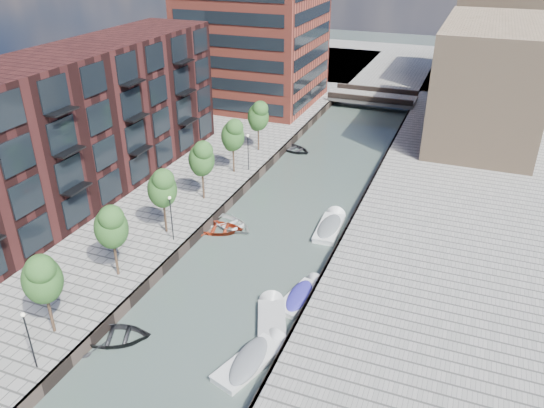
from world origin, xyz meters
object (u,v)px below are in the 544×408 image
Objects in this scene: bridge at (373,97)px; motorboat_3 at (302,295)px; tree_1 at (42,277)px; tree_4 at (201,158)px; tree_2 at (111,225)px; tree_3 at (162,187)px; car at (442,126)px; sloop_4 at (293,151)px; sloop_2 at (217,231)px; sloop_3 at (231,227)px; motorboat_1 at (254,359)px; motorboat_2 at (272,319)px; tree_5 at (233,134)px; sloop_1 at (115,340)px; motorboat_4 at (330,226)px; tree_6 at (258,115)px.

bridge is 2.52× the size of motorboat_3.
tree_1 is 18.12m from motorboat_3.
tree_1 is at bearing -90.00° from tree_4.
tree_4 is (0.00, 14.00, 0.00)m from tree_2.
tree_4 is at bearing 143.02° from motorboat_3.
tree_3 is 41.52m from car.
tree_4 is at bearing -171.16° from sloop_4.
car is (16.64, 33.04, 1.64)m from sloop_2.
motorboat_1 reaches higher than sloop_3.
tree_4 is 1.16× the size of motorboat_3.
motorboat_1 is (4.48, -57.80, -1.16)m from bridge.
tree_2 is at bearing -178.64° from motorboat_2.
tree_4 is at bearing -102.00° from bridge.
bridge reaches higher than sloop_2.
tree_5 is 1.03× the size of motorboat_2.
tree_2 is 32.20m from sloop_4.
tree_2 reaches higher than sloop_4.
car is at bearing -42.00° from sloop_1.
sloop_3 is at bearing -32.36° from tree_4.
tree_2 is 1.03× the size of motorboat_4.
tree_2 is 8.29m from sloop_1.
motorboat_2 is at bearing -58.75° from tree_5.
tree_4 is 17.91m from motorboat_3.
motorboat_2 is (9.16, 5.69, 0.11)m from sloop_1.
motorboat_2 is at bearing -91.10° from motorboat_4.
sloop_4 is at bearing 25.79° from sloop_3.
tree_2 reaches higher than motorboat_3.
tree_5 reaches higher than car.
motorboat_1 is (8.79, -15.14, 0.23)m from sloop_3.
motorboat_2 is at bearing -150.21° from sloop_2.
sloop_1 is 15.58m from sloop_2.
car is at bearing -43.25° from bridge.
car is (7.38, 42.93, 1.53)m from motorboat_2.
tree_5 is at bearing -15.86° from sloop_1.
sloop_3 is (4.20, -9.66, -5.31)m from tree_5.
bridge is 57.99m from motorboat_1.
motorboat_4 is at bearing 90.46° from motorboat_1.
tree_4 is 1.00× the size of tree_6.
sloop_2 is (-5.19, -43.81, -1.39)m from bridge.
motorboat_2 is (9.26, -9.89, 0.11)m from sloop_2.
tree_6 is at bearing 112.21° from motorboat_1.
tree_1 is 1.00× the size of tree_4.
bridge is 2.18× the size of tree_5.
motorboat_4 is at bearing -26.91° from tree_5.
tree_2 is 1.00× the size of tree_3.
motorboat_2 is at bearing -65.60° from tree_6.
motorboat_1 is (12.98, -24.80, -5.08)m from tree_5.
motorboat_1 is 7.51m from motorboat_3.
sloop_1 is at bearing -148.17° from motorboat_2.
motorboat_1 is at bearing -86.12° from car.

